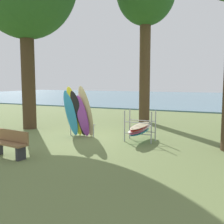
# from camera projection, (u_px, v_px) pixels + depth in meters

# --- Properties ---
(ground_plane) EXTENTS (80.00, 80.00, 0.00)m
(ground_plane) POSITION_uv_depth(u_px,v_px,m) (79.00, 140.00, 11.29)
(ground_plane) COLOR olive
(lake_water) EXTENTS (80.00, 36.00, 0.10)m
(lake_water) POSITION_uv_depth(u_px,v_px,m) (188.00, 98.00, 38.47)
(lake_water) COLOR slate
(lake_water) RESTS_ON ground
(leaning_board_pile) EXTENTS (1.34, 0.93, 2.23)m
(leaning_board_pile) POSITION_uv_depth(u_px,v_px,m) (78.00, 114.00, 11.62)
(leaning_board_pile) COLOR #2D8ED1
(leaning_board_pile) RESTS_ON ground
(board_storage_rack) EXTENTS (1.15, 2.13, 1.25)m
(board_storage_rack) POSITION_uv_depth(u_px,v_px,m) (140.00, 128.00, 10.93)
(board_storage_rack) COLOR #9EA0A5
(board_storage_rack) RESTS_ON ground
(park_bench) EXTENTS (1.44, 0.61, 0.85)m
(park_bench) POSITION_uv_depth(u_px,v_px,m) (10.00, 143.00, 8.66)
(park_bench) COLOR #2D2D33
(park_bench) RESTS_ON ground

